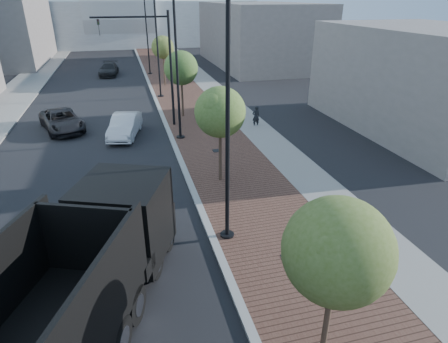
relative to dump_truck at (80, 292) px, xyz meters
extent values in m
cube|color=#4C2D23|center=(8.02, 33.65, -1.53)|extent=(7.00, 140.00, 0.12)
cube|color=slate|center=(10.72, 33.65, -1.53)|extent=(2.40, 140.00, 0.13)
cube|color=gray|center=(4.52, 33.65, -1.52)|extent=(0.30, 140.00, 0.14)
cube|color=slate|center=(-8.48, 33.65, -1.53)|extent=(4.00, 140.00, 0.12)
cube|color=black|center=(1.27, 3.07, 0.27)|extent=(3.62, 3.68, 2.85)
cube|color=black|center=(1.84, 4.46, -0.66)|extent=(2.64, 1.51, 1.42)
cube|color=black|center=(0.70, 1.68, -0.44)|extent=(2.86, 1.86, 0.55)
cube|color=black|center=(0.33, 0.80, 1.09)|extent=(2.58, 1.17, 2.19)
cylinder|color=black|center=(-0.02, 2.96, -0.99)|extent=(0.76, 1.24, 1.20)
cylinder|color=silver|center=(-0.02, 2.96, -0.99)|extent=(0.60, 0.75, 0.66)
cylinder|color=black|center=(2.10, 2.08, -0.99)|extent=(0.76, 1.24, 1.20)
cylinder|color=silver|center=(2.10, 2.08, -0.99)|extent=(0.60, 0.75, 0.66)
cylinder|color=black|center=(0.59, 4.43, -0.99)|extent=(0.76, 1.24, 1.20)
cylinder|color=silver|center=(0.59, 4.43, -0.99)|extent=(0.60, 0.75, 0.66)
cylinder|color=black|center=(2.72, 3.55, -0.99)|extent=(0.76, 1.24, 1.20)
cylinder|color=silver|center=(2.72, 3.55, -0.99)|extent=(0.60, 0.75, 0.66)
cylinder|color=black|center=(-1.24, 0.00, -0.99)|extent=(0.76, 1.24, 1.20)
cylinder|color=silver|center=(-1.24, 0.00, -0.99)|extent=(0.60, 0.75, 0.66)
cylinder|color=black|center=(0.88, -0.88, -0.99)|extent=(0.76, 1.24, 1.20)
cylinder|color=silver|center=(0.88, -0.88, -0.99)|extent=(0.60, 0.75, 0.66)
cylinder|color=black|center=(-0.79, 1.11, -0.99)|extent=(0.76, 1.24, 1.20)
cylinder|color=silver|center=(-0.79, 1.11, -0.99)|extent=(0.60, 0.75, 0.66)
cylinder|color=black|center=(1.34, 0.23, -0.99)|extent=(0.76, 1.24, 1.20)
cylinder|color=silver|center=(1.34, 0.23, -0.99)|extent=(0.60, 0.75, 0.66)
imported|color=silver|center=(1.55, 17.23, -0.84)|extent=(2.61, 4.83, 1.51)
imported|color=black|center=(-2.81, 19.74, -0.87)|extent=(3.91, 5.67, 1.44)
imported|color=black|center=(0.26, 40.44, -0.88)|extent=(2.51, 5.08, 1.42)
imported|color=black|center=(10.93, 16.87, -0.81)|extent=(0.61, 0.43, 1.57)
cylinder|color=black|center=(5.12, 3.65, -1.49)|extent=(0.56, 0.56, 0.20)
cylinder|color=black|center=(5.12, 3.65, 3.03)|extent=(0.16, 0.16, 9.00)
cylinder|color=black|center=(5.12, 15.65, -1.49)|extent=(0.56, 0.56, 0.20)
cylinder|color=black|center=(5.12, 15.65, 3.03)|extent=(0.16, 0.16, 9.00)
cylinder|color=black|center=(5.12, 27.65, -1.49)|extent=(0.56, 0.56, 0.20)
cylinder|color=black|center=(5.12, 27.65, 3.03)|extent=(0.16, 0.16, 9.00)
cylinder|color=black|center=(5.12, 39.65, -1.49)|extent=(0.56, 0.56, 0.20)
cylinder|color=black|center=(5.12, 39.65, 3.03)|extent=(0.16, 0.16, 9.00)
cylinder|color=black|center=(5.12, 18.65, 2.41)|extent=(0.18, 0.18, 8.00)
cylinder|color=black|center=(2.62, 18.65, 6.01)|extent=(5.00, 0.12, 0.12)
imported|color=black|center=(0.62, 18.65, 5.41)|extent=(0.16, 0.20, 1.00)
cylinder|color=#382619|center=(6.12, -2.35, 0.03)|extent=(0.16, 0.16, 3.25)
sphere|color=#41541C|center=(6.12, -2.35, 1.89)|extent=(2.62, 2.62, 2.62)
sphere|color=#41541C|center=(6.52, -2.05, 1.66)|extent=(1.83, 1.83, 1.83)
sphere|color=#41541C|center=(5.82, -2.65, 2.21)|extent=(1.57, 1.57, 1.57)
cylinder|color=#382619|center=(6.12, 8.65, 0.16)|extent=(0.16, 0.16, 3.50)
sphere|color=#435E20|center=(6.12, 8.65, 2.15)|extent=(2.50, 2.50, 2.50)
sphere|color=#435E20|center=(6.52, 8.95, 1.90)|extent=(1.75, 1.75, 1.75)
sphere|color=#435E20|center=(5.82, 8.35, 2.50)|extent=(1.50, 1.50, 1.50)
cylinder|color=#382619|center=(6.12, 20.65, 0.21)|extent=(0.16, 0.16, 3.61)
sphere|color=#34561D|center=(6.12, 20.65, 2.27)|extent=(2.58, 2.58, 2.58)
sphere|color=#34561D|center=(6.52, 20.95, 2.02)|extent=(1.81, 1.81, 1.81)
sphere|color=#34561D|center=(5.82, 20.35, 2.64)|extent=(1.55, 1.55, 1.55)
cylinder|color=#382619|center=(6.12, 32.65, 0.28)|extent=(0.16, 0.16, 3.74)
sphere|color=#49581E|center=(6.12, 32.65, 2.41)|extent=(2.33, 2.33, 2.33)
sphere|color=#49581E|center=(6.52, 32.95, 2.15)|extent=(1.63, 1.63, 1.63)
sphere|color=#49581E|center=(5.82, 32.35, 2.79)|extent=(1.40, 1.40, 1.40)
cube|color=#A5ACAF|center=(2.52, 78.65, 2.41)|extent=(50.00, 28.00, 8.00)
cube|color=#645D5A|center=(20.52, 43.65, 2.41)|extent=(12.00, 22.00, 8.00)
cube|color=slate|center=(22.52, 13.65, 1.91)|extent=(10.00, 16.00, 7.00)
cube|color=black|center=(6.92, 1.65, -1.46)|extent=(0.50, 0.50, 0.02)
cube|color=black|center=(6.92, 12.65, -1.46)|extent=(0.50, 0.50, 0.02)
camera|label=1|loc=(1.72, -8.65, 7.27)|focal=30.48mm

